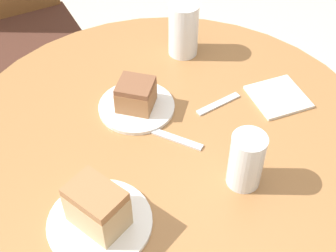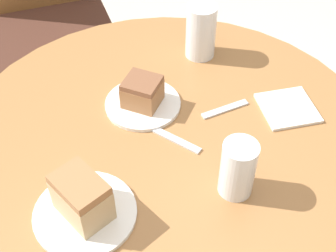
{
  "view_description": "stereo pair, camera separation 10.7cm",
  "coord_description": "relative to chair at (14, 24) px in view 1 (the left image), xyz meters",
  "views": [
    {
      "loc": [
        -0.4,
        -0.63,
        1.51
      ],
      "look_at": [
        0.0,
        0.0,
        0.75
      ],
      "focal_mm": 50.0,
      "sensor_mm": 36.0,
      "label": 1
    },
    {
      "loc": [
        -0.31,
        -0.68,
        1.51
      ],
      "look_at": [
        0.0,
        0.0,
        0.75
      ],
      "focal_mm": 50.0,
      "sensor_mm": 36.0,
      "label": 2
    }
  ],
  "objects": [
    {
      "name": "plate_near",
      "position": [
        0.07,
        -0.84,
        0.2
      ],
      "size": [
        0.19,
        0.19,
        0.01
      ],
      "color": "white",
      "rests_on": "table"
    },
    {
      "name": "fork",
      "position": [
        0.08,
        -0.96,
        0.2
      ],
      "size": [
        0.11,
        0.16,
        0.0
      ],
      "rotation": [
        0.0,
        0.0,
        2.13
      ],
      "color": "silver",
      "rests_on": "table"
    },
    {
      "name": "table",
      "position": [
        0.08,
        -0.97,
        0.02
      ],
      "size": [
        1.03,
        1.03,
        0.71
      ],
      "color": "#9E6B3D",
      "rests_on": "ground_plane"
    },
    {
      "name": "glass_lemonade",
      "position": [
        0.3,
        -0.71,
        0.26
      ],
      "size": [
        0.08,
        0.08,
        0.15
      ],
      "color": "silver",
      "rests_on": "table"
    },
    {
      "name": "cake_slice_near",
      "position": [
        0.07,
        -0.84,
        0.24
      ],
      "size": [
        0.12,
        0.12,
        0.07
      ],
      "rotation": [
        0.0,
        0.0,
        3.9
      ],
      "color": "#9E6B42",
      "rests_on": "plate_near"
    },
    {
      "name": "napkin_stack",
      "position": [
        0.39,
        -1.0,
        0.2
      ],
      "size": [
        0.15,
        0.15,
        0.01
      ],
      "rotation": [
        0.0,
        0.0,
        -0.19
      ],
      "color": "silver",
      "rests_on": "table"
    },
    {
      "name": "plate_far",
      "position": [
        -0.16,
        -1.09,
        0.2
      ],
      "size": [
        0.21,
        0.21,
        0.01
      ],
      "color": "white",
      "rests_on": "table"
    },
    {
      "name": "glass_water",
      "position": [
        0.15,
        -1.16,
        0.25
      ],
      "size": [
        0.07,
        0.07,
        0.13
      ],
      "color": "silver",
      "rests_on": "table"
    },
    {
      "name": "cake_slice_far",
      "position": [
        -0.16,
        -1.09,
        0.25
      ],
      "size": [
        0.11,
        0.13,
        0.1
      ],
      "rotation": [
        0.0,
        0.0,
        3.48
      ],
      "color": "tan",
      "rests_on": "plate_far"
    },
    {
      "name": "spoon",
      "position": [
        0.25,
        -0.94,
        0.2
      ],
      "size": [
        0.13,
        0.02,
        0.0
      ],
      "rotation": [
        0.0,
        0.0,
        0.03
      ],
      "color": "silver",
      "rests_on": "table"
    },
    {
      "name": "chair",
      "position": [
        0.0,
        0.0,
        0.0
      ],
      "size": [
        0.5,
        0.5,
        0.99
      ],
      "rotation": [
        0.0,
        0.0,
        -0.08
      ],
      "color": "brown",
      "rests_on": "ground_plane"
    }
  ]
}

